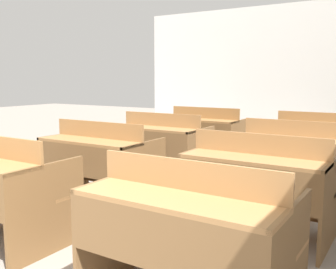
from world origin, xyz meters
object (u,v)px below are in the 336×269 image
at_px(bench_third_left, 161,144).
at_px(bench_back_left, 205,133).
at_px(bench_front_right, 187,231).
at_px(bench_second_right, 258,182).
at_px(bench_second_left, 99,160).
at_px(bench_third_right, 296,158).
at_px(bench_back_right, 320,143).

xyz_separation_m(bench_third_left, bench_back_left, (0.01, 1.31, 0.00)).
xyz_separation_m(bench_front_right, bench_back_left, (-1.83, 3.87, 0.00)).
distance_m(bench_front_right, bench_second_right, 1.29).
bearing_deg(bench_second_right, bench_back_left, 125.13).
relative_size(bench_front_right, bench_second_left, 1.00).
bearing_deg(bench_front_right, bench_third_right, 90.31).
distance_m(bench_second_right, bench_third_left, 2.22).
bearing_deg(bench_front_right, bench_second_left, 145.23).
relative_size(bench_second_right, bench_back_right, 1.00).
height_order(bench_second_right, bench_third_right, same).
distance_m(bench_third_right, bench_back_right, 1.28).
xyz_separation_m(bench_front_right, bench_third_left, (-1.85, 2.55, 0.00)).
bearing_deg(bench_back_right, bench_front_right, -89.96).
relative_size(bench_second_left, bench_third_right, 1.00).
distance_m(bench_second_right, bench_third_right, 1.26).
xyz_separation_m(bench_third_left, bench_third_right, (1.83, -0.00, 0.00)).
relative_size(bench_second_left, bench_back_left, 1.00).
height_order(bench_second_left, bench_second_right, same).
distance_m(bench_second_left, bench_second_right, 1.82).
bearing_deg(bench_front_right, bench_second_right, 90.97).
bearing_deg(bench_front_right, bench_back_right, 90.04).
height_order(bench_front_right, bench_second_right, same).
bearing_deg(bench_third_right, bench_second_left, -145.22).
height_order(bench_second_left, bench_back_left, same).
bearing_deg(bench_third_right, bench_back_left, 144.22).
relative_size(bench_second_right, bench_third_right, 1.00).
bearing_deg(bench_second_left, bench_second_right, 0.25).
relative_size(bench_third_left, bench_back_left, 1.00).
bearing_deg(bench_third_left, bench_back_left, 89.49).
height_order(bench_third_left, bench_third_right, same).
xyz_separation_m(bench_front_right, bench_third_right, (-0.01, 2.55, 0.00)).
height_order(bench_back_left, bench_back_right, same).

